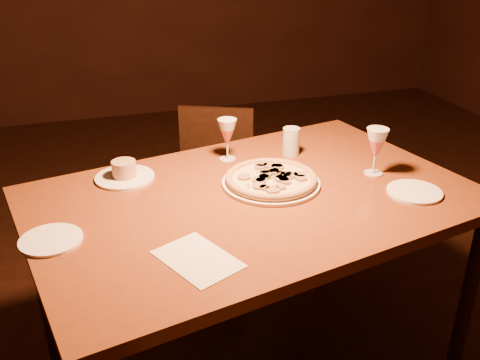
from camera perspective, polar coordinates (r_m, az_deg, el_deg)
name	(u,v)px	position (r m, az deg, el deg)	size (l,w,h in m)	color
floor	(293,348)	(2.51, 5.67, -17.40)	(7.00, 7.00, 0.00)	#321810
dining_table	(253,213)	(1.95, 1.44, -3.53)	(1.73, 1.30, 0.83)	brown
chair_far	(213,179)	(2.87, -2.86, 0.07)	(0.53, 0.53, 0.83)	black
pizza_plate	(271,179)	(1.98, 3.34, 0.06)	(0.36, 0.36, 0.04)	white
ramekin_saucer	(124,173)	(2.07, -12.23, 0.73)	(0.22, 0.22, 0.07)	white
wine_glass_far	(227,140)	(2.17, -1.37, 4.33)	(0.08, 0.08, 0.17)	#C65452
wine_glass_right	(376,152)	(2.10, 14.26, 2.95)	(0.08, 0.08, 0.18)	#C65452
water_tumbler	(291,142)	(2.24, 5.47, 4.11)	(0.07, 0.07, 0.12)	#AEB8BE
side_plate_left	(51,240)	(1.74, -19.53, -6.04)	(0.19, 0.19, 0.01)	white
side_plate_near	(414,192)	(2.02, 18.11, -1.21)	(0.20, 0.20, 0.01)	white
menu_card	(198,259)	(1.56, -4.53, -8.40)	(0.17, 0.25, 0.00)	beige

